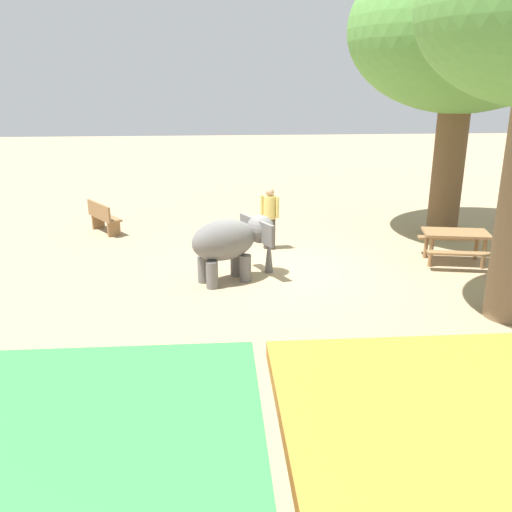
% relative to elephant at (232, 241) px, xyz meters
% --- Properties ---
extents(ground_plane, '(60.00, 60.00, 0.00)m').
position_rel_elephant_xyz_m(ground_plane, '(-1.10, -0.53, -0.89)').
color(ground_plane, tan).
extents(elephant, '(1.96, 1.67, 1.40)m').
position_rel_elephant_xyz_m(elephant, '(0.00, 0.00, 0.00)').
color(elephant, slate).
rests_on(elephant, ground_plane).
extents(person_handler, '(0.46, 0.32, 1.62)m').
position_rel_elephant_xyz_m(person_handler, '(-1.02, -2.20, 0.06)').
color(person_handler, '#3F3833').
rests_on(person_handler, ground_plane).
extents(shade_tree_main, '(5.91, 5.41, 7.51)m').
position_rel_elephant_xyz_m(shade_tree_main, '(-6.04, -3.21, 4.46)').
color(shade_tree_main, brown).
rests_on(shade_tree_main, ground_plane).
extents(wooden_bench, '(1.13, 1.38, 0.88)m').
position_rel_elephant_xyz_m(wooden_bench, '(3.57, -4.09, -0.42)').
color(wooden_bench, olive).
rests_on(wooden_bench, ground_plane).
extents(picnic_table_near, '(1.75, 1.74, 0.78)m').
position_rel_elephant_xyz_m(picnic_table_near, '(-5.34, -0.75, -0.30)').
color(picnic_table_near, olive).
rests_on(picnic_table_near, ground_plane).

